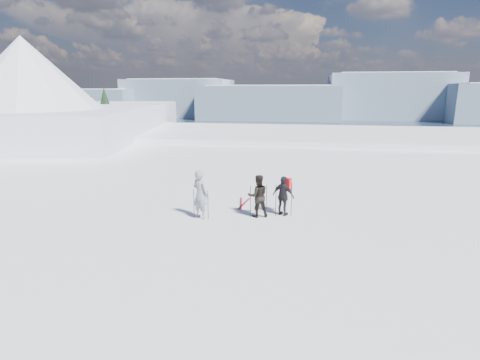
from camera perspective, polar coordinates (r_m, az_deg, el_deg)
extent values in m
plane|color=white|center=(73.20, 8.88, -4.21)|extent=(220.00, 208.01, 71.62)
cube|color=white|center=(41.30, 8.78, -2.38)|extent=(180.00, 16.00, 14.00)
plane|color=#20344A|center=(301.72, 9.48, 6.93)|extent=(820.00, 820.00, 0.00)
cube|color=slate|center=(530.20, -22.81, 10.77)|extent=(150.00, 80.00, 34.00)
cube|color=white|center=(529.91, -22.96, 12.28)|extent=(127.50, 70.00, 8.00)
cube|color=slate|center=(505.91, -9.15, 12.24)|extent=(130.00, 80.00, 46.00)
cube|color=white|center=(505.84, -9.24, 14.50)|extent=(110.50, 70.00, 8.00)
cube|color=slate|center=(451.78, 4.50, 11.70)|extent=(160.00, 80.00, 38.00)
cube|color=white|center=(451.50, 4.54, 13.73)|extent=(136.00, 70.00, 8.00)
cube|color=slate|center=(490.04, 21.75, 11.76)|extent=(140.00, 80.00, 52.00)
cube|color=white|center=(490.16, 21.99, 14.44)|extent=(119.00, 70.00, 8.00)
cube|color=white|center=(48.15, -26.72, 0.45)|extent=(29.19, 35.68, 16.00)
cone|color=white|center=(40.55, -29.77, 12.19)|extent=(18.00, 18.00, 9.00)
cone|color=white|center=(53.49, -29.28, 7.88)|extent=(16.00, 16.00, 8.00)
cube|color=#2D2B28|center=(52.70, -15.87, -2.03)|extent=(21.55, 17.87, 14.25)
cone|color=black|center=(46.21, -13.96, 3.55)|extent=(5.60, 5.60, 10.00)
cone|color=black|center=(50.40, -19.46, 5.72)|extent=(7.28, 7.28, 13.00)
cone|color=black|center=(53.67, -21.22, 5.48)|extent=(6.72, 6.72, 12.00)
cone|color=black|center=(49.31, -13.66, 4.19)|extent=(5.60, 5.60, 10.00)
cone|color=black|center=(44.59, -20.67, 2.05)|extent=(5.04, 5.04, 9.00)
cone|color=black|center=(45.19, -17.32, 3.75)|extent=(6.16, 6.16, 11.00)
imported|color=gray|center=(14.32, -6.07, -2.17)|extent=(0.82, 0.73, 1.90)
imported|color=black|center=(14.44, 2.74, -2.44)|extent=(0.97, 0.86, 1.67)
imported|color=black|center=(14.70, 6.63, -2.43)|extent=(1.00, 0.75, 1.57)
cube|color=red|center=(14.66, 7.22, 1.68)|extent=(0.38, 0.32, 0.50)
cylinder|color=black|center=(14.45, -7.05, -3.61)|extent=(0.02, 0.02, 1.14)
cylinder|color=black|center=(14.26, -4.90, -3.79)|extent=(0.02, 0.02, 1.14)
cylinder|color=black|center=(14.48, 1.60, -3.26)|extent=(0.02, 0.02, 1.25)
cylinder|color=black|center=(14.42, 4.05, -3.24)|extent=(0.02, 0.02, 1.31)
cylinder|color=black|center=(14.63, 5.48, -3.10)|extent=(0.02, 0.02, 1.27)
cylinder|color=black|center=(14.68, 7.85, -2.95)|extent=(0.02, 0.02, 1.34)
cube|color=black|center=(16.26, 0.14, -3.58)|extent=(0.35, 1.69, 0.03)
cube|color=black|center=(16.24, 0.63, -3.61)|extent=(0.33, 1.70, 0.03)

